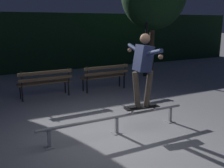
# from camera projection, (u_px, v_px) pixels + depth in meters

# --- Properties ---
(ground_plane) EXTENTS (90.00, 90.00, 0.00)m
(ground_plane) POSITION_uv_depth(u_px,v_px,m) (123.00, 138.00, 5.28)
(ground_plane) COLOR #99999E
(hedge_backdrop) EXTENTS (24.00, 1.20, 2.68)m
(hedge_backdrop) POSITION_uv_depth(u_px,v_px,m) (32.00, 42.00, 12.42)
(hedge_backdrop) COLOR black
(hedge_backdrop) RESTS_ON ground
(grind_rail) EXTENTS (3.31, 0.18, 0.39)m
(grind_rail) POSITION_uv_depth(u_px,v_px,m) (117.00, 120.00, 5.44)
(grind_rail) COLOR #9E9EA3
(grind_rail) RESTS_ON ground
(skateboard) EXTENTS (0.80, 0.28, 0.09)m
(skateboard) POSITION_uv_depth(u_px,v_px,m) (142.00, 108.00, 5.68)
(skateboard) COLOR black
(skateboard) RESTS_ON grind_rail
(skateboarder) EXTENTS (0.63, 1.40, 1.56)m
(skateboarder) POSITION_uv_depth(u_px,v_px,m) (143.00, 65.00, 5.47)
(skateboarder) COLOR black
(skateboarder) RESTS_ON skateboard
(park_bench_leftmost) EXTENTS (1.61, 0.45, 0.88)m
(park_bench_leftmost) POSITION_uv_depth(u_px,v_px,m) (45.00, 81.00, 7.97)
(park_bench_leftmost) COLOR black
(park_bench_leftmost) RESTS_ON ground
(park_bench_left_center) EXTENTS (1.61, 0.45, 0.88)m
(park_bench_left_center) POSITION_uv_depth(u_px,v_px,m) (105.00, 75.00, 8.87)
(park_bench_left_center) COLOR black
(park_bench_left_center) RESTS_ON ground
(lamp_post_right) EXTENTS (0.32, 0.32, 3.90)m
(lamp_post_right) POSITION_uv_depth(u_px,v_px,m) (147.00, 16.00, 10.84)
(lamp_post_right) COLOR black
(lamp_post_right) RESTS_ON ground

